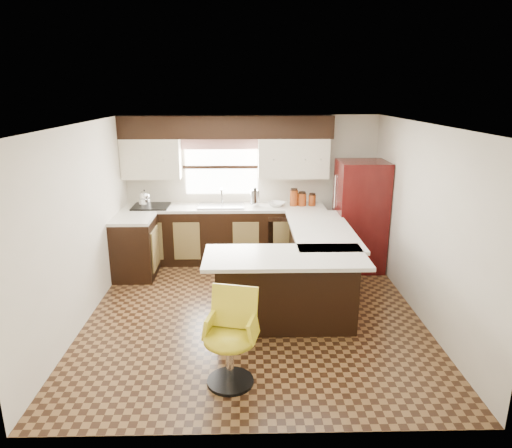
{
  "coord_description": "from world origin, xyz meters",
  "views": [
    {
      "loc": [
        -0.09,
        -5.38,
        2.78
      ],
      "look_at": [
        0.04,
        0.45,
        1.06
      ],
      "focal_mm": 32.0,
      "sensor_mm": 36.0,
      "label": 1
    }
  ],
  "objects_px": {
    "peninsula_long": "(317,262)",
    "peninsula_return": "(285,291)",
    "refrigerator": "(360,216)",
    "bar_chair": "(230,340)"
  },
  "relations": [
    {
      "from": "peninsula_long",
      "to": "peninsula_return",
      "type": "bearing_deg",
      "value": -118.3
    },
    {
      "from": "bar_chair",
      "to": "refrigerator",
      "type": "bearing_deg",
      "value": 70.55
    },
    {
      "from": "peninsula_long",
      "to": "refrigerator",
      "type": "distance_m",
      "value": 1.28
    },
    {
      "from": "refrigerator",
      "to": "bar_chair",
      "type": "height_order",
      "value": "refrigerator"
    },
    {
      "from": "peninsula_long",
      "to": "refrigerator",
      "type": "relative_size",
      "value": 1.12
    },
    {
      "from": "peninsula_long",
      "to": "refrigerator",
      "type": "bearing_deg",
      "value": 48.27
    },
    {
      "from": "peninsula_return",
      "to": "bar_chair",
      "type": "distance_m",
      "value": 1.31
    },
    {
      "from": "refrigerator",
      "to": "peninsula_long",
      "type": "bearing_deg",
      "value": -131.73
    },
    {
      "from": "peninsula_return",
      "to": "bar_chair",
      "type": "height_order",
      "value": "bar_chair"
    },
    {
      "from": "peninsula_return",
      "to": "refrigerator",
      "type": "distance_m",
      "value": 2.34
    }
  ]
}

